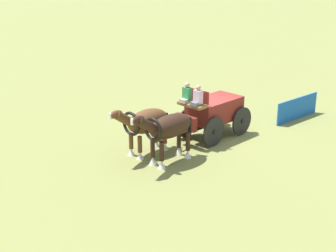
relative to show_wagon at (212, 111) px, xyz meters
name	(u,v)px	position (x,y,z in m)	size (l,w,h in m)	color
ground_plane	(214,136)	(-0.17, 0.00, -1.21)	(220.00, 220.00, 0.00)	olive
show_wagon	(212,111)	(0.00, 0.00, 0.00)	(5.46, 1.81, 2.70)	maroon
draft_horse_near	(168,129)	(3.40, 0.62, 0.21)	(3.15, 0.95, 2.30)	#331E14
draft_horse_off	(146,123)	(3.38, -0.68, 0.12)	(3.07, 1.00, 2.20)	brown
sponsor_banner	(297,108)	(-4.91, 1.42, -0.66)	(3.20, 0.06, 1.10)	#1959B2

